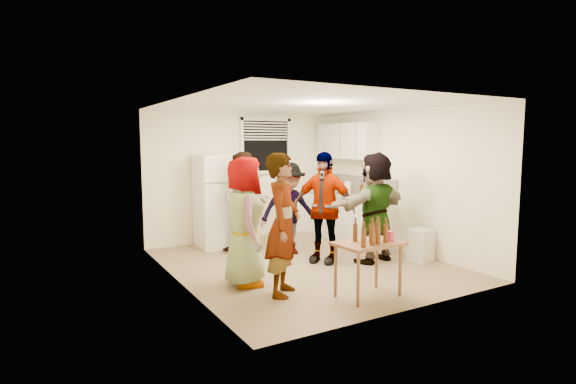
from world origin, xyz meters
TOP-DOWN VIEW (x-y plane):
  - room at (0.00, 0.00)m, footprint 4.00×4.50m
  - window at (0.45, 2.21)m, footprint 1.12×0.10m
  - refrigerator at (-0.75, 1.88)m, footprint 0.70×0.70m
  - counter_lower at (1.70, 1.15)m, footprint 0.60×2.20m
  - countertop at (1.70, 1.15)m, footprint 0.64×2.22m
  - backsplash at (1.99, 1.15)m, footprint 0.03×2.20m
  - upper_cabinets at (1.83, 1.35)m, footprint 0.34×1.60m
  - kettle at (1.65, 1.33)m, footprint 0.30×0.27m
  - paper_towel at (1.68, 1.11)m, footprint 0.12×0.12m
  - wine_bottle at (1.75, 1.85)m, footprint 0.07×0.07m
  - beer_bottle_counter at (1.60, 0.58)m, footprint 0.06×0.06m
  - blue_cup at (1.54, 0.33)m, footprint 0.09×0.09m
  - picture_frame at (1.92, 1.63)m, footprint 0.02×0.17m
  - trash_bin at (1.76, -0.74)m, footprint 0.41×0.41m
  - serving_table at (-0.12, -1.65)m, footprint 0.85×0.58m
  - beer_bottle_table at (-0.24, -1.53)m, footprint 0.06×0.06m
  - red_cup at (0.15, -1.74)m, footprint 0.10×0.10m
  - guest_grey at (-1.25, -0.45)m, footprint 1.91×1.29m
  - guest_stripe at (-1.00, -1.04)m, footprint 1.78×1.69m
  - guest_back_left at (-0.53, 1.09)m, footprint 1.87×1.83m
  - guest_back_right at (0.12, 0.71)m, footprint 1.35×1.77m
  - guest_black at (0.33, -0.02)m, footprint 2.06×1.87m
  - guest_orange at (1.06, -0.41)m, footprint 1.91×2.02m

SIDE VIEW (x-z plane):
  - room at x=0.00m, z-range -1.25..1.25m
  - serving_table at x=-0.12m, z-range -0.35..0.35m
  - guest_grey at x=-1.25m, z-range -0.28..0.28m
  - guest_stripe at x=-1.00m, z-range -0.22..0.22m
  - guest_back_left at x=-0.53m, z-range -0.33..0.33m
  - guest_back_right at x=0.12m, z-range -0.29..0.29m
  - guest_black at x=0.33m, z-range -0.22..0.22m
  - guest_orange at x=1.06m, z-range -0.26..0.26m
  - trash_bin at x=1.76m, z-range -0.01..0.51m
  - counter_lower at x=1.70m, z-range 0.00..0.86m
  - beer_bottle_table at x=-0.24m, z-range 0.59..0.81m
  - red_cup at x=0.15m, z-range 0.63..0.76m
  - refrigerator at x=-0.75m, z-range 0.00..1.70m
  - countertop at x=1.70m, z-range 0.86..0.90m
  - kettle at x=1.65m, z-range 0.79..1.01m
  - paper_towel at x=1.68m, z-range 0.77..1.03m
  - wine_bottle at x=1.75m, z-range 0.76..1.04m
  - blue_cup at x=1.54m, z-range 0.84..0.96m
  - beer_bottle_counter at x=1.60m, z-range 0.78..1.02m
  - picture_frame at x=1.92m, z-range 0.90..1.04m
  - backsplash at x=1.99m, z-range 0.90..1.26m
  - window at x=0.45m, z-range 1.32..2.38m
  - upper_cabinets at x=1.83m, z-range 1.60..2.30m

